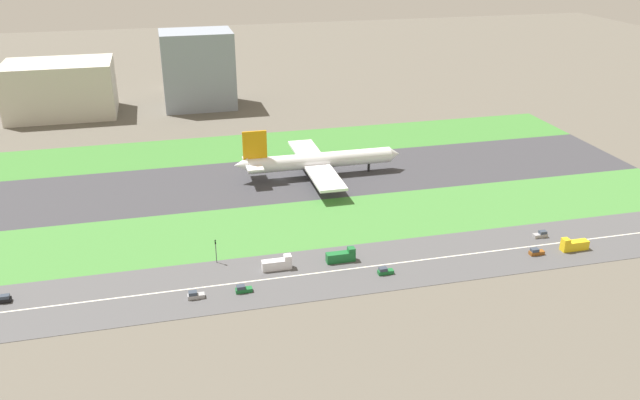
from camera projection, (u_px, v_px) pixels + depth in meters
name	position (u px, v px, depth m)	size (l,w,h in m)	color
ground_plane	(281.00, 179.00, 246.90)	(800.00, 800.00, 0.00)	#5B564C
runway	(281.00, 179.00, 246.88)	(280.00, 46.00, 0.10)	#38383D
grass_median_north	(264.00, 146.00, 283.39)	(280.00, 36.00, 0.10)	#3D7A33
grass_median_south	(305.00, 224.00, 210.37)	(280.00, 36.00, 0.10)	#427F38
highway	(330.00, 272.00, 181.87)	(280.00, 28.00, 0.10)	#4C4C4F
highway_centerline	(330.00, 271.00, 181.85)	(266.00, 0.50, 0.01)	silver
airliner	(316.00, 161.00, 247.45)	(65.00, 56.00, 19.70)	white
car_5	(3.00, 299.00, 166.89)	(4.40, 1.80, 2.00)	black
car_0	(385.00, 271.00, 180.28)	(4.40, 1.80, 2.00)	#19662D
truck_0	(278.00, 264.00, 182.57)	(8.40, 2.50, 4.00)	silver
car_1	(195.00, 295.00, 168.70)	(4.40, 1.80, 2.00)	#99999E
car_3	(541.00, 235.00, 201.31)	(4.40, 1.80, 2.00)	#99999E
truck_1	(574.00, 245.00, 193.18)	(8.40, 2.50, 4.00)	yellow
car_4	(243.00, 289.00, 171.48)	(4.40, 1.80, 2.00)	#19662D
truck_2	(341.00, 256.00, 186.72)	(8.40, 2.50, 4.00)	#19662D
car_2	(536.00, 252.00, 190.71)	(4.40, 1.80, 2.00)	brown
traffic_light	(216.00, 249.00, 185.01)	(0.36, 0.50, 7.20)	#4C4C51
terminal_building	(61.00, 89.00, 323.13)	(51.88, 35.03, 26.76)	beige
hangar_building	(198.00, 69.00, 335.81)	(36.33, 27.99, 39.21)	gray
fuel_tank_west	(180.00, 76.00, 379.07)	(16.44, 16.44, 14.26)	silver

